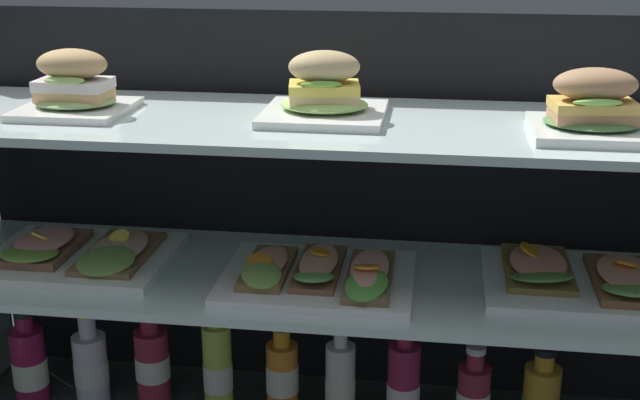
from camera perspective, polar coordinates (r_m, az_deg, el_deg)
The scene contains 20 objects.
case_frame at distance 1.61m, azimuth 0.61°, elevation 0.64°, with size 1.54×0.45×0.90m.
riser_lower_tier at distance 1.62m, azimuth -0.00°, elevation -10.77°, with size 1.46×0.37×0.32m.
shelf_lower_glass at distance 1.55m, azimuth -0.00°, elevation -5.36°, with size 1.48×0.39×0.02m, color silver.
riser_upper_tier at distance 1.50m, azimuth -0.00°, elevation -0.27°, with size 1.46×0.37×0.28m.
shelf_upper_glass at distance 1.45m, azimuth -0.00°, elevation 5.14°, with size 1.48×0.39×0.02m, color silver.
plated_roll_sandwich_left_of_center at distance 1.55m, azimuth -16.19°, elevation 7.18°, with size 0.19×0.19×0.11m.
plated_roll_sandwich_far_right at distance 1.45m, azimuth 0.28°, elevation 7.07°, with size 0.21×0.21×0.12m.
plated_roll_sandwich_near_left_corner at distance 1.40m, azimuth 17.85°, elevation 5.77°, with size 0.19×0.19×0.11m.
open_sandwich_tray_far_right at distance 1.65m, azimuth -15.91°, elevation -3.48°, with size 0.34×0.27×0.07m.
open_sandwich_tray_far_left at distance 1.50m, azimuth 0.04°, elevation -4.98°, with size 0.34×0.27×0.06m.
open_sandwich_tray_mid_right at distance 1.56m, azimuth 17.24°, elevation -5.03°, with size 0.34×0.27×0.06m.
juice_bottle_back_right at distance 1.87m, azimuth -18.93°, elevation -10.39°, with size 0.07×0.07×0.20m.
juice_bottle_back_center at distance 1.84m, azimuth -15.13°, elevation -10.67°, with size 0.07×0.07×0.21m.
juice_bottle_front_right_end at distance 1.80m, azimuth -11.19°, elevation -10.64°, with size 0.07×0.07×0.21m.
juice_bottle_tucked_behind at distance 1.74m, azimuth -6.89°, elevation -11.08°, with size 0.06×0.06×0.24m.
juice_bottle_front_left_end at distance 1.74m, azimuth -2.55°, elevation -11.66°, with size 0.07×0.07×0.20m.
juice_bottle_back_left at distance 1.70m, azimuth 1.37°, elevation -12.22°, with size 0.06×0.06×0.22m.
juice_bottle_near_post at distance 1.68m, azimuth 5.62°, elevation -12.48°, with size 0.06×0.06×0.23m.
juice_bottle_front_second at distance 1.70m, azimuth 10.23°, elevation -12.96°, with size 0.06×0.06×0.19m.
juice_bottle_front_middle at distance 1.73m, azimuth 14.60°, elevation -12.86°, with size 0.07×0.07×0.19m.
Camera 1 is at (0.20, -1.40, 1.00)m, focal length 47.66 mm.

